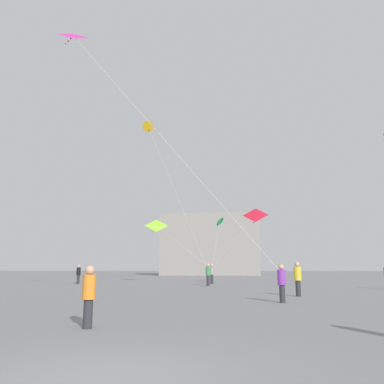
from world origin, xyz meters
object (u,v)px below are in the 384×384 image
(person_in_purple, at_px, (282,281))
(kite_crimson_delta, at_px, (255,216))
(kite_amber_diamond, at_px, (149,129))
(kite_emerald_diamond, at_px, (219,222))
(person_in_yellow, at_px, (298,277))
(person_in_grey, at_px, (212,273))
(kite_magenta_delta, at_px, (77,40))
(person_in_orange, at_px, (89,294))
(kite_lime_delta, at_px, (157,226))
(person_in_black, at_px, (78,273))
(person_in_green, at_px, (208,274))
(building_left_hall, at_px, (211,245))

(person_in_purple, distance_m, kite_crimson_delta, 18.14)
(kite_crimson_delta, xyz_separation_m, kite_amber_diamond, (-8.69, -6.25, 6.30))
(kite_emerald_diamond, bearing_deg, person_in_yellow, -78.23)
(person_in_grey, distance_m, kite_magenta_delta, 22.92)
(person_in_purple, bearing_deg, kite_crimson_delta, 101.37)
(person_in_orange, xyz_separation_m, kite_magenta_delta, (-5.39, 11.03, 14.55))
(person_in_purple, relative_size, kite_lime_delta, 0.25)
(person_in_black, relative_size, person_in_green, 0.95)
(kite_crimson_delta, distance_m, kite_amber_diamond, 12.42)
(person_in_yellow, distance_m, kite_amber_diamond, 16.70)
(person_in_orange, xyz_separation_m, person_in_grey, (2.32, 27.09, 0.14))
(person_in_orange, bearing_deg, kite_emerald_diamond, -81.86)
(person_in_grey, height_order, person_in_green, person_in_grey)
(person_in_grey, distance_m, building_left_hall, 38.81)
(person_in_green, bearing_deg, building_left_hall, 94.99)
(kite_emerald_diamond, distance_m, kite_amber_diamond, 16.41)
(kite_crimson_delta, bearing_deg, person_in_black, 176.90)
(person_in_purple, height_order, kite_amber_diamond, kite_amber_diamond)
(person_in_purple, bearing_deg, kite_amber_diamond, 139.39)
(building_left_hall, bearing_deg, person_in_orange, -90.72)
(person_in_orange, distance_m, kite_magenta_delta, 19.04)
(building_left_hall, bearing_deg, person_in_green, -88.22)
(person_in_orange, distance_m, person_in_purple, 9.98)
(person_in_orange, height_order, kite_lime_delta, kite_lime_delta)
(person_in_purple, height_order, kite_emerald_diamond, kite_emerald_diamond)
(person_in_grey, xyz_separation_m, kite_crimson_delta, (4.05, -1.83, 5.13))
(person_in_purple, bearing_deg, person_in_yellow, 82.55)
(person_in_orange, distance_m, person_in_black, 28.09)
(person_in_grey, bearing_deg, kite_lime_delta, -94.58)
(person_in_black, distance_m, person_in_grey, 12.58)
(person_in_orange, distance_m, kite_lime_delta, 30.84)
(person_in_black, xyz_separation_m, kite_lime_delta, (6.67, 4.07, 4.84))
(person_in_grey, distance_m, kite_lime_delta, 8.21)
(kite_emerald_diamond, distance_m, kite_magenta_delta, 25.47)
(person_in_purple, bearing_deg, person_in_grey, 113.39)
(person_in_purple, xyz_separation_m, kite_amber_diamond, (-8.42, 11.12, 11.52))
(person_in_grey, xyz_separation_m, kite_magenta_delta, (-7.71, -16.06, 14.42))
(person_in_grey, height_order, building_left_hall, building_left_hall)
(person_in_yellow, height_order, person_in_purple, person_in_yellow)
(kite_lime_delta, xyz_separation_m, kite_amber_diamond, (1.23, -11.22, 6.64))
(kite_magenta_delta, bearing_deg, kite_crimson_delta, 50.43)
(kite_lime_delta, bearing_deg, person_in_black, -148.59)
(kite_magenta_delta, bearing_deg, kite_lime_delta, 84.54)
(person_in_orange, bearing_deg, kite_crimson_delta, -90.83)
(person_in_orange, height_order, kite_amber_diamond, kite_amber_diamond)
(person_in_green, distance_m, kite_lime_delta, 10.34)
(person_in_grey, height_order, kite_crimson_delta, kite_crimson_delta)
(kite_crimson_delta, bearing_deg, kite_amber_diamond, -144.27)
(kite_lime_delta, height_order, kite_emerald_diamond, kite_emerald_diamond)
(person_in_black, bearing_deg, person_in_grey, 172.06)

